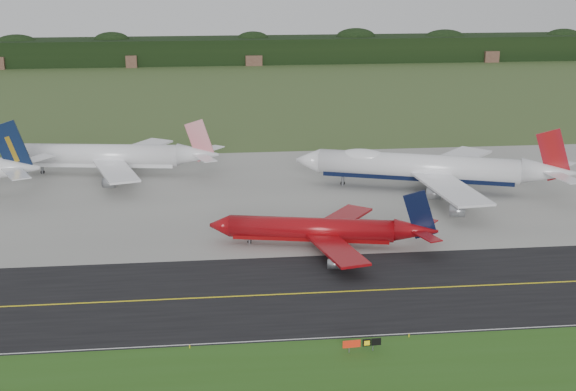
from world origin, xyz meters
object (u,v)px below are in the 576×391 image
Objects in this scene: jet_ba_747 at (428,168)px; taxiway_sign at (362,343)px; jet_star_tail at (111,156)px; jet_red_737 at (324,230)px.

jet_ba_747 is 79.60m from taxiway_sign.
jet_star_tail is 9.91× the size of taxiway_sign.
jet_star_tail is (-43.58, 54.43, 1.51)m from jet_red_737.
jet_red_737 is 7.84× the size of taxiway_sign.
taxiway_sign is (-29.63, -73.77, -4.09)m from jet_ba_747.
jet_ba_747 is at bearing -16.56° from jet_star_tail.
jet_ba_747 reaches higher than jet_red_737.
taxiway_sign is at bearing -111.89° from jet_ba_747.
taxiway_sign is at bearing -65.91° from jet_star_tail.
taxiway_sign is (42.59, -95.24, -3.39)m from jet_star_tail.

